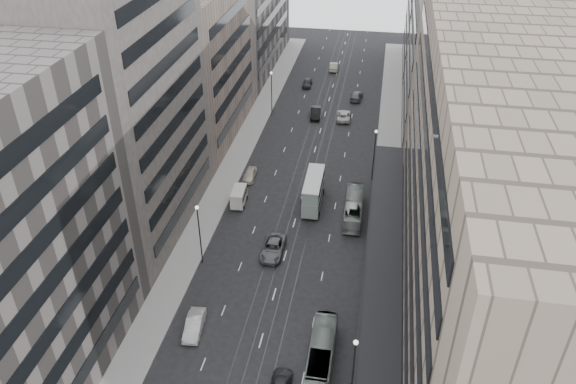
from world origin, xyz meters
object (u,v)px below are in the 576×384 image
Objects in this scene: bus_near at (321,354)px; bus_far at (354,208)px; panel_van at (239,196)px; double_decker at (313,191)px; sedan_2 at (273,248)px; sedan_1 at (194,325)px.

bus_far is at bearing -92.96° from bus_near.
bus_near reaches higher than bus_far.
panel_van is at bearing -60.58° from bus_near.
double_decker is 10.47m from panel_van.
bus_near reaches higher than sedan_2.
sedan_1 is at bearing -111.89° from sedan_2.
sedan_1 is 15.14m from sedan_2.
sedan_1 is (1.22, -23.86, -0.56)m from panel_van.
bus_far is 13.42m from sedan_2.
double_decker is at bearing 64.69° from sedan_1.
sedan_2 is (6.84, -9.81, -0.55)m from panel_van.
double_decker is 1.72× the size of sedan_1.
bus_near reaches higher than sedan_1.
double_decker reaches higher than panel_van.
double_decker is 1.43× the size of sedan_2.
panel_van is at bearing 87.22° from sedan_1.
bus_near is 18.08m from sedan_2.
panel_van is 0.84× the size of sedan_1.
sedan_2 is at bearing 62.49° from sedan_1.
sedan_2 is at bearing 45.44° from bus_far.
double_decker is (-4.58, 27.60, 1.00)m from bus_near.
sedan_2 is at bearing -107.60° from double_decker.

